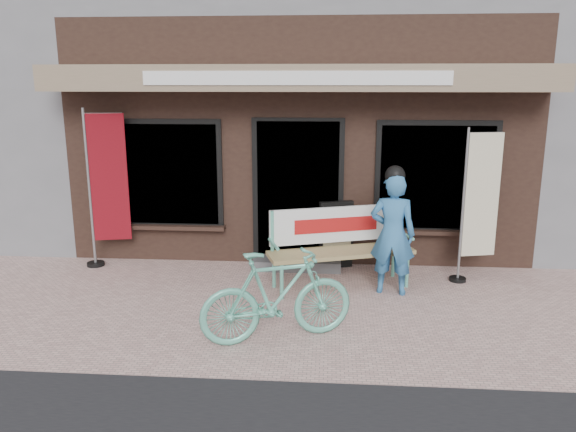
# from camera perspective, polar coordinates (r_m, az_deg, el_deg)

# --- Properties ---
(ground) EXTENTS (70.00, 70.00, 0.00)m
(ground) POSITION_cam_1_polar(r_m,az_deg,el_deg) (6.76, -0.01, -10.10)
(ground) COLOR #C9A299
(ground) RESTS_ON ground
(storefront) EXTENTS (7.00, 6.77, 6.00)m
(storefront) POSITION_cam_1_polar(r_m,az_deg,el_deg) (11.15, 1.96, 14.98)
(storefront) COLOR black
(storefront) RESTS_ON ground
(bench) EXTENTS (2.01, 1.09, 1.06)m
(bench) POSITION_cam_1_polar(r_m,az_deg,el_deg) (7.58, 5.17, -2.53)
(bench) COLOR #60BDA2
(bench) RESTS_ON ground
(person) EXTENTS (0.64, 0.47, 1.69)m
(person) POSITION_cam_1_polar(r_m,az_deg,el_deg) (7.33, 10.58, -1.58)
(person) COLOR teal
(person) RESTS_ON ground
(bicycle) EXTENTS (1.72, 1.03, 1.00)m
(bicycle) POSITION_cam_1_polar(r_m,az_deg,el_deg) (5.99, -1.11, -8.12)
(bicycle) COLOR #60BDA2
(bicycle) RESTS_ON ground
(nobori_red) EXTENTS (0.70, 0.31, 2.35)m
(nobori_red) POSITION_cam_1_polar(r_m,az_deg,el_deg) (8.65, -18.00, 2.89)
(nobori_red) COLOR gray
(nobori_red) RESTS_ON ground
(nobori_cream) EXTENTS (0.63, 0.28, 2.12)m
(nobori_cream) POSITION_cam_1_polar(r_m,az_deg,el_deg) (8.02, 18.74, 1.20)
(nobori_cream) COLOR gray
(nobori_cream) RESTS_ON ground
(menu_stand) EXTENTS (0.51, 0.26, 1.01)m
(menu_stand) POSITION_cam_1_polar(r_m,az_deg,el_deg) (8.30, 4.90, -1.84)
(menu_stand) COLOR black
(menu_stand) RESTS_ON ground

